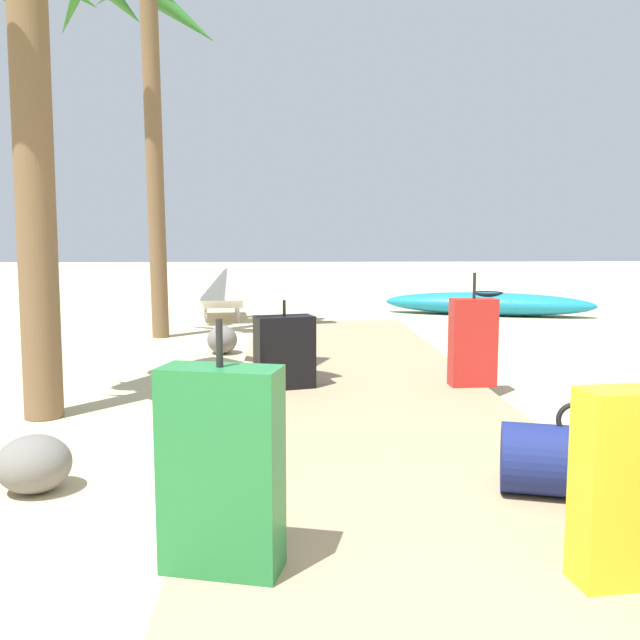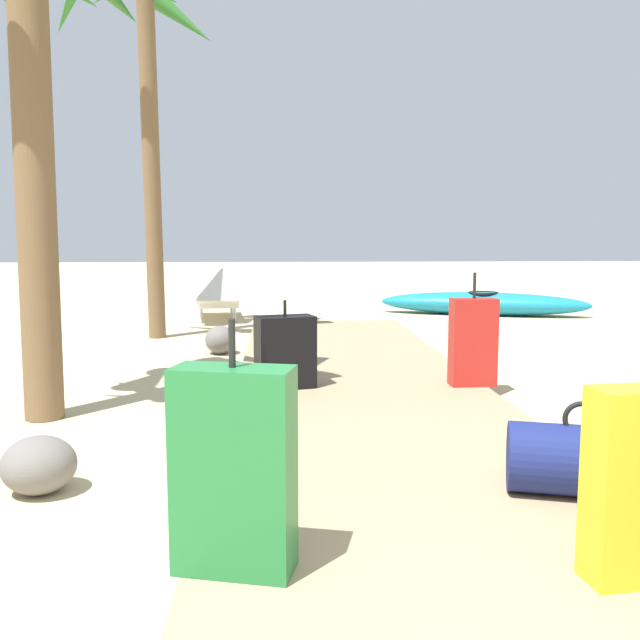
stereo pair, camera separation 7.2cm
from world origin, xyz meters
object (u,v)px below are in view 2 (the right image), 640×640
at_px(duffel_bag_navy, 580,460).
at_px(lounge_chair, 217,298).
at_px(kayak, 483,303).
at_px(palm_tree_far_left, 143,15).
at_px(suitcase_green, 234,470).
at_px(suitcase_red, 473,342).
at_px(suitcase_black, 285,352).

height_order(duffel_bag_navy, lounge_chair, lounge_chair).
bearing_deg(lounge_chair, kayak, 4.60).
bearing_deg(duffel_bag_navy, lounge_chair, 107.10).
height_order(palm_tree_far_left, lounge_chair, palm_tree_far_left).
bearing_deg(palm_tree_far_left, suitcase_green, -76.96).
distance_m(duffel_bag_navy, suitcase_green, 1.63).
relative_size(duffel_bag_navy, suitcase_red, 0.78).
bearing_deg(suitcase_black, kayak, 59.72).
height_order(suitcase_red, palm_tree_far_left, palm_tree_far_left).
xyz_separation_m(duffel_bag_navy, suitcase_black, (-1.30, 2.29, 0.12)).
bearing_deg(suitcase_green, kayak, 67.94).
xyz_separation_m(suitcase_green, lounge_chair, (-0.79, 8.02, -0.11)).
bearing_deg(kayak, suitcase_black, -120.28).
distance_m(lounge_chair, kayak, 4.19).
height_order(lounge_chair, kayak, lounge_chair).
distance_m(duffel_bag_navy, suitcase_black, 2.63).
bearing_deg(duffel_bag_navy, suitcase_red, 85.91).
xyz_separation_m(palm_tree_far_left, lounge_chair, (0.60, 2.04, -3.42)).
height_order(suitcase_green, lounge_chair, suitcase_green).
bearing_deg(suitcase_green, palm_tree_far_left, 103.04).
relative_size(palm_tree_far_left, kayak, 1.42).
bearing_deg(suitcase_green, suitcase_black, 86.08).
distance_m(suitcase_green, lounge_chair, 8.06).
relative_size(suitcase_red, lounge_chair, 0.55).
distance_m(suitcase_black, palm_tree_far_left, 4.85).
bearing_deg(suitcase_black, palm_tree_far_left, 117.15).
distance_m(suitcase_black, suitcase_green, 2.90).
bearing_deg(palm_tree_far_left, suitcase_red, -45.45).
relative_size(lounge_chair, kayak, 0.49).
bearing_deg(lounge_chair, suitcase_red, -64.53).
xyz_separation_m(duffel_bag_navy, suitcase_green, (-1.50, -0.61, 0.20)).
bearing_deg(suitcase_black, suitcase_red, -0.17).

